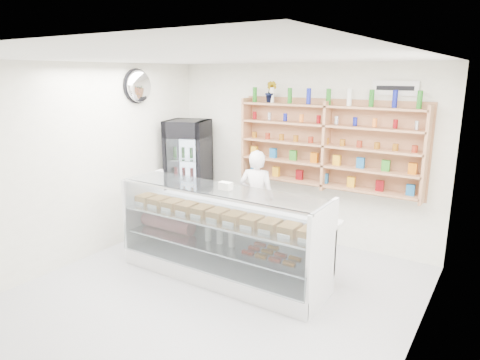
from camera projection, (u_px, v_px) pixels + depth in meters
The scene contains 8 objects.
room at pixel (204, 188), 4.79m from camera, with size 5.00×5.00×5.00m.
display_counter at pixel (223, 252), 5.67m from camera, with size 2.83×0.84×1.23m.
shop_worker at pixel (257, 198), 6.65m from camera, with size 0.55×0.36×1.52m, color white.
drinks_cooler at pixel (189, 174), 7.47m from camera, with size 0.84×0.83×1.87m.
wall_shelving at pixel (326, 146), 6.39m from camera, with size 2.84×0.28×1.33m.
potted_plant at pixel (271, 92), 6.70m from camera, with size 0.18×0.15×0.33m, color #1E6626.
security_mirror at pixel (139, 86), 6.65m from camera, with size 0.15×0.50×0.50m, color silver.
wall_sign at pixel (395, 88), 5.81m from camera, with size 0.62×0.03×0.20m, color white.
Camera 1 is at (2.84, -3.67, 2.65)m, focal length 32.00 mm.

